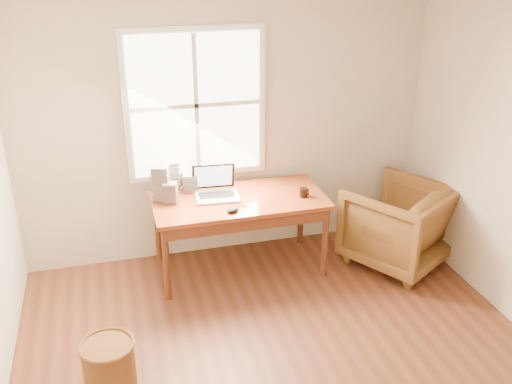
# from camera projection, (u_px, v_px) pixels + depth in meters

# --- Properties ---
(room_shell) EXTENTS (4.04, 4.54, 2.64)m
(room_shell) POSITION_uv_depth(u_px,v_px,m) (296.00, 221.00, 3.60)
(room_shell) COLOR brown
(room_shell) RESTS_ON ground
(desk) EXTENTS (1.60, 0.80, 0.04)m
(desk) POSITION_uv_depth(u_px,v_px,m) (239.00, 200.00, 5.29)
(desk) COLOR brown
(desk) RESTS_ON room_shell
(armchair) EXTENTS (1.20, 1.21, 0.81)m
(armchair) POSITION_uv_depth(u_px,v_px,m) (398.00, 225.00, 5.54)
(armchair) COLOR brown
(armchair) RESTS_ON room_shell
(wicker_stool) EXTENTS (0.48, 0.48, 0.37)m
(wicker_stool) POSITION_uv_depth(u_px,v_px,m) (109.00, 366.00, 4.03)
(wicker_stool) COLOR brown
(wicker_stool) RESTS_ON room_shell
(laptop) EXTENTS (0.40, 0.41, 0.28)m
(laptop) POSITION_uv_depth(u_px,v_px,m) (217.00, 185.00, 5.22)
(laptop) COLOR silver
(laptop) RESTS_ON desk
(mouse) EXTENTS (0.13, 0.10, 0.04)m
(mouse) POSITION_uv_depth(u_px,v_px,m) (233.00, 210.00, 5.00)
(mouse) COLOR black
(mouse) RESTS_ON desk
(coffee_mug) EXTENTS (0.09, 0.09, 0.09)m
(coffee_mug) POSITION_uv_depth(u_px,v_px,m) (303.00, 192.00, 5.29)
(coffee_mug) COLOR black
(coffee_mug) RESTS_ON desk
(cd_stack_a) EXTENTS (0.16, 0.15, 0.29)m
(cd_stack_a) POSITION_uv_depth(u_px,v_px,m) (170.00, 176.00, 5.39)
(cd_stack_a) COLOR silver
(cd_stack_a) RESTS_ON desk
(cd_stack_b) EXTENTS (0.15, 0.14, 0.19)m
(cd_stack_b) POSITION_uv_depth(u_px,v_px,m) (170.00, 192.00, 5.16)
(cd_stack_b) COLOR #2A2A2F
(cd_stack_b) RESTS_ON desk
(cd_stack_c) EXTENTS (0.18, 0.17, 0.33)m
(cd_stack_c) POSITION_uv_depth(u_px,v_px,m) (161.00, 183.00, 5.19)
(cd_stack_c) COLOR #9E9DAA
(cd_stack_c) RESTS_ON desk
(cd_stack_d) EXTENTS (0.16, 0.15, 0.17)m
(cd_stack_d) POSITION_uv_depth(u_px,v_px,m) (191.00, 182.00, 5.40)
(cd_stack_d) COLOR #B0B5BC
(cd_stack_d) RESTS_ON desk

